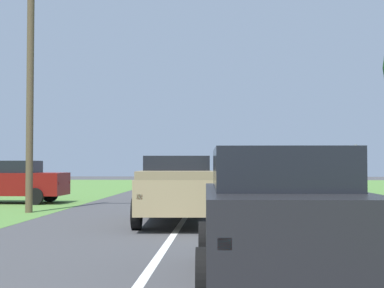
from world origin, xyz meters
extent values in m
plane|color=#424244|center=(0.00, 9.71, 0.00)|extent=(120.00, 120.00, 0.00)
cube|color=black|center=(1.90, 5.54, 0.83)|extent=(2.11, 4.62, 0.94)
cube|color=black|center=(1.89, 5.77, 1.58)|extent=(1.82, 2.88, 0.56)
cube|color=red|center=(1.15, 3.27, 0.88)|extent=(0.14, 0.06, 0.12)
cylinder|color=black|center=(0.87, 6.92, 0.36)|extent=(0.26, 0.73, 0.72)
cylinder|color=black|center=(2.85, 6.98, 0.36)|extent=(0.26, 0.73, 0.72)
cylinder|color=black|center=(0.95, 4.10, 0.36)|extent=(0.26, 0.73, 0.72)
cube|color=tan|center=(-0.11, 13.68, 0.83)|extent=(2.22, 5.64, 0.87)
cube|color=black|center=(-0.10, 13.40, 1.56)|extent=(1.82, 2.19, 0.59)
cube|color=#8F7D56|center=(-0.03, 11.96, 1.37)|extent=(1.96, 2.19, 0.20)
cube|color=red|center=(-0.79, 10.90, 0.88)|extent=(0.14, 0.07, 0.12)
cube|color=red|center=(0.82, 10.97, 0.88)|extent=(0.14, 0.07, 0.12)
cylinder|color=black|center=(-1.17, 15.35, 0.40)|extent=(0.27, 0.81, 0.80)
cylinder|color=black|center=(0.78, 15.44, 0.40)|extent=(0.27, 0.81, 0.80)
cylinder|color=black|center=(-1.01, 11.91, 0.40)|extent=(0.27, 0.81, 0.80)
cylinder|color=black|center=(0.94, 12.00, 0.40)|extent=(0.27, 0.81, 0.80)
cylinder|color=brown|center=(-5.37, 16.57, 4.49)|extent=(0.24, 0.24, 8.99)
cylinder|color=gray|center=(5.61, 17.04, 1.15)|extent=(0.08, 0.08, 2.29)
cube|color=white|center=(5.61, 17.01, 1.94)|extent=(0.60, 0.03, 0.44)
cube|color=black|center=(5.61, 17.00, 1.94)|extent=(0.52, 0.01, 0.36)
cube|color=maroon|center=(-7.77, 21.04, 0.80)|extent=(4.73, 1.94, 0.93)
cube|color=black|center=(-8.01, 21.04, 1.52)|extent=(2.84, 1.68, 0.50)
cube|color=red|center=(-5.47, 20.24, 0.85)|extent=(0.06, 0.14, 0.12)
cube|color=red|center=(-5.44, 21.76, 0.85)|extent=(0.06, 0.14, 0.12)
cylinder|color=black|center=(-6.33, 20.08, 0.34)|extent=(0.68, 0.23, 0.68)
cylinder|color=black|center=(-6.30, 21.95, 0.34)|extent=(0.68, 0.23, 0.68)
camera|label=1|loc=(1.13, -2.27, 1.65)|focal=53.20mm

